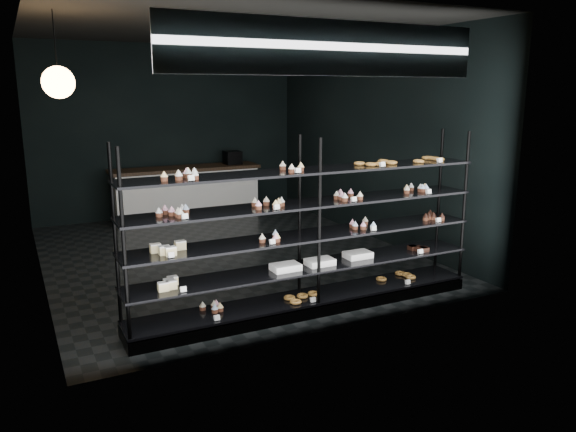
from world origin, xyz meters
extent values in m
cube|color=black|center=(0.00, 0.00, 0.01)|extent=(5.00, 6.00, 0.01)
cube|color=black|center=(0.00, 0.00, 3.20)|extent=(5.00, 6.00, 0.01)
cube|color=black|center=(0.00, 3.00, 1.60)|extent=(5.00, 0.01, 3.20)
cube|color=black|center=(0.00, -3.00, 1.60)|extent=(5.00, 0.01, 3.20)
cube|color=black|center=(-2.50, 0.00, 1.60)|extent=(0.01, 6.00, 3.20)
cube|color=black|center=(2.50, 0.00, 1.60)|extent=(0.01, 6.00, 3.20)
cube|color=black|center=(0.05, -2.45, 0.06)|extent=(4.00, 0.50, 0.12)
cylinder|color=black|center=(-1.92, -2.67, 0.99)|extent=(0.04, 0.04, 1.85)
cylinder|color=black|center=(-1.92, -2.23, 0.99)|extent=(0.04, 0.04, 1.85)
cylinder|color=black|center=(0.05, -2.67, 0.99)|extent=(0.04, 0.04, 1.85)
cylinder|color=black|center=(0.05, -2.23, 0.99)|extent=(0.04, 0.04, 1.85)
cylinder|color=black|center=(2.02, -2.67, 0.99)|extent=(0.04, 0.04, 1.85)
cylinder|color=black|center=(2.02, -2.23, 0.99)|extent=(0.04, 0.04, 1.85)
cube|color=black|center=(0.05, -2.45, 0.15)|extent=(4.00, 0.50, 0.03)
cube|color=black|center=(0.05, -2.45, 0.50)|extent=(4.00, 0.50, 0.02)
cube|color=black|center=(0.05, -2.45, 0.85)|extent=(4.00, 0.50, 0.02)
cube|color=black|center=(0.05, -2.45, 1.20)|extent=(4.00, 0.50, 0.02)
cube|color=black|center=(0.05, -2.45, 1.55)|extent=(4.00, 0.50, 0.02)
cube|color=white|center=(-1.32, -2.63, 1.59)|extent=(0.06, 0.04, 0.06)
cube|color=white|center=(-0.18, -2.63, 1.59)|extent=(0.05, 0.04, 0.06)
cube|color=white|center=(0.89, -2.63, 1.59)|extent=(0.05, 0.04, 0.06)
cube|color=white|center=(1.60, -2.63, 1.59)|extent=(0.06, 0.04, 0.06)
cube|color=white|center=(-1.39, -2.63, 1.24)|extent=(0.06, 0.04, 0.06)
cube|color=white|center=(-0.45, -2.63, 1.24)|extent=(0.06, 0.04, 0.06)
cube|color=white|center=(0.52, -2.63, 1.24)|extent=(0.05, 0.04, 0.06)
cube|color=white|center=(1.47, -2.63, 1.24)|extent=(0.06, 0.04, 0.06)
cube|color=white|center=(-1.53, -2.63, 0.89)|extent=(0.06, 0.04, 0.06)
cube|color=white|center=(-0.43, -2.63, 0.89)|extent=(0.06, 0.04, 0.06)
cube|color=white|center=(0.73, -2.63, 0.89)|extent=(0.05, 0.04, 0.06)
cube|color=white|center=(1.63, -2.63, 0.89)|extent=(0.06, 0.04, 0.06)
cube|color=white|center=(-1.37, -2.63, 0.54)|extent=(0.06, 0.04, 0.06)
cube|color=white|center=(1.39, -2.63, 0.54)|extent=(0.06, 0.04, 0.06)
cube|color=white|center=(-1.08, -2.63, 0.19)|extent=(0.06, 0.04, 0.06)
cube|color=white|center=(0.06, -2.63, 0.19)|extent=(0.05, 0.04, 0.06)
cube|color=white|center=(1.27, -2.63, 0.19)|extent=(0.06, 0.04, 0.06)
cube|color=#0C0D40|center=(0.00, -2.92, 2.75)|extent=(3.20, 0.04, 0.45)
cube|color=white|center=(0.00, -2.94, 2.75)|extent=(3.30, 0.02, 0.50)
cylinder|color=black|center=(-2.20, -1.05, 2.90)|extent=(0.01, 0.01, 0.56)
sphere|color=#FFA859|center=(-2.20, -1.05, 2.45)|extent=(0.34, 0.34, 0.34)
cube|color=silver|center=(0.16, 2.50, 0.46)|extent=(2.64, 0.60, 0.92)
cube|color=black|center=(0.16, 2.50, 0.95)|extent=(2.74, 0.65, 0.06)
cube|color=black|center=(1.09, 2.50, 1.10)|extent=(0.30, 0.30, 0.25)
camera|label=1|loc=(-2.75, -7.54, 2.38)|focal=35.00mm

